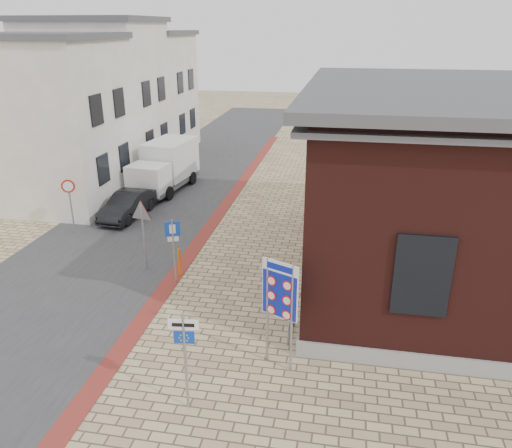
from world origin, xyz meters
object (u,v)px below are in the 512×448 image
Objects in this scene: essen_sign at (185,346)px; parking_sign at (173,240)px; box_truck at (165,166)px; bollard at (180,262)px; border_sign at (280,292)px; sedan at (128,205)px.

essen_sign reaches higher than parking_sign.
box_truck is 4.83× the size of bollard.
border_sign is at bearing -52.76° from box_truck.
border_sign reaches higher than essen_sign.
essen_sign reaches higher than sedan.
border_sign is 6.45m from bollard.
box_truck is 2.01× the size of essen_sign.
sedan is at bearing 129.34° from bollard.
sedan is at bearing 105.21° from parking_sign.
border_sign reaches higher than box_truck.
box_truck is 10.73m from bollard.
border_sign reaches higher than bollard.
parking_sign is 2.21× the size of bollard.
box_truck is at bearing 91.28° from sedan.
sedan is 1.55× the size of parking_sign.
parking_sign is 1.20m from bollard.
sedan is 13.69m from essen_sign.
border_sign is (8.69, -9.85, 1.63)m from sedan.
border_sign is 2.82m from essen_sign.
parking_sign is at bearing 161.31° from border_sign.
border_sign reaches higher than parking_sign.
parking_sign is at bearing -90.00° from bollard.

